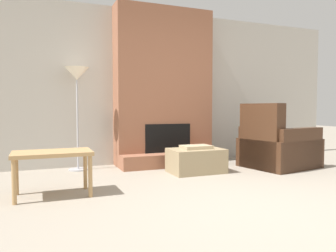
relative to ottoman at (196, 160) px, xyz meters
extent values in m
plane|color=gray|center=(-0.16, -1.78, -0.18)|extent=(24.00, 24.00, 0.00)
cube|color=#BCB7AD|center=(-0.16, 1.13, 1.12)|extent=(7.22, 0.06, 2.60)
cube|color=#935B42|center=(-0.16, 0.90, 1.12)|extent=(1.65, 0.39, 2.60)
cube|color=#935B42|center=(-0.16, 0.56, -0.08)|extent=(1.65, 0.29, 0.22)
cube|color=black|center=(-0.16, 0.70, 0.27)|extent=(0.79, 0.02, 0.47)
cube|color=#998460|center=(0.00, 0.00, -0.01)|extent=(0.77, 0.53, 0.35)
cube|color=tan|center=(0.00, 0.00, 0.19)|extent=(0.43, 0.29, 0.05)
cube|color=#422819|center=(1.45, -0.09, 0.05)|extent=(1.18, 1.06, 0.46)
cube|color=#422819|center=(1.03, -0.16, 0.32)|extent=(0.33, 0.75, 1.02)
cube|color=#422819|center=(1.51, -0.45, 0.14)|extent=(0.95, 0.33, 0.64)
cube|color=#422819|center=(1.38, 0.27, 0.14)|extent=(0.95, 0.33, 0.64)
cube|color=tan|center=(-2.01, -0.58, 0.28)|extent=(0.81, 0.47, 0.04)
cylinder|color=tan|center=(-2.37, -0.77, 0.04)|extent=(0.04, 0.04, 0.44)
cylinder|color=tan|center=(-1.64, -0.77, 0.04)|extent=(0.04, 0.04, 0.44)
cylinder|color=tan|center=(-2.37, -0.38, 0.04)|extent=(0.04, 0.04, 0.44)
cylinder|color=tan|center=(-1.64, -0.38, 0.04)|extent=(0.04, 0.04, 0.44)
cylinder|color=#ADADB2|center=(-1.58, 0.85, -0.17)|extent=(0.29, 0.29, 0.02)
cylinder|color=#ADADB2|center=(-1.58, 0.85, 0.51)|extent=(0.03, 0.03, 1.35)
cone|color=silver|center=(-1.58, 0.85, 1.28)|extent=(0.36, 0.36, 0.19)
camera|label=1|loc=(-2.15, -4.26, 0.77)|focal=35.00mm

